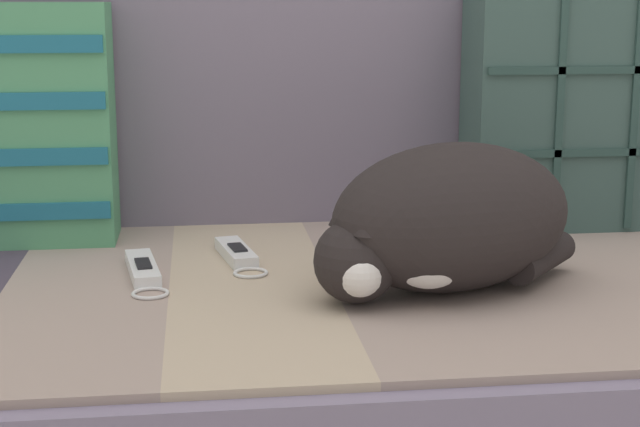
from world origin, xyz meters
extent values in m
cube|color=slate|center=(0.00, 0.10, 0.31)|extent=(1.82, 0.89, 0.23)
cube|color=gray|center=(-0.33, 0.08, 0.43)|extent=(0.22, 0.80, 0.01)
cube|color=tan|center=(-0.11, 0.08, 0.43)|extent=(0.22, 0.80, 0.01)
cube|color=gray|center=(0.11, 0.08, 0.43)|extent=(0.22, 0.80, 0.01)
cube|color=gray|center=(0.33, 0.08, 0.43)|extent=(0.22, 0.80, 0.01)
cube|color=slate|center=(0.00, 0.48, 0.69)|extent=(1.82, 0.14, 0.52)
cube|color=#38514C|center=(0.46, 0.34, 0.63)|extent=(0.38, 0.13, 0.40)
cube|color=#28423D|center=(0.46, 0.27, 0.57)|extent=(0.36, 0.01, 0.01)
cube|color=#28423D|center=(0.40, 0.27, 0.63)|extent=(0.01, 0.01, 0.38)
cube|color=#28423D|center=(0.46, 0.27, 0.70)|extent=(0.36, 0.01, 0.01)
cube|color=#28423D|center=(0.52, 0.27, 0.63)|extent=(0.01, 0.01, 0.38)
ellipsoid|color=black|center=(0.15, -0.01, 0.53)|extent=(0.40, 0.32, 0.19)
sphere|color=black|center=(0.02, -0.06, 0.49)|extent=(0.11, 0.11, 0.11)
sphere|color=white|center=(0.02, -0.09, 0.48)|extent=(0.06, 0.06, 0.06)
ellipsoid|color=white|center=(0.11, -0.09, 0.50)|extent=(0.10, 0.05, 0.09)
cylinder|color=black|center=(0.28, 0.01, 0.47)|extent=(0.13, 0.15, 0.04)
cone|color=black|center=(0.03, -0.09, 0.55)|extent=(0.04, 0.04, 0.04)
cone|color=black|center=(0.01, -0.04, 0.55)|extent=(0.04, 0.04, 0.04)
cube|color=white|center=(-0.12, 0.18, 0.44)|extent=(0.06, 0.14, 0.02)
cube|color=black|center=(-0.12, 0.17, 0.45)|extent=(0.03, 0.05, 0.00)
cube|color=black|center=(-0.13, 0.25, 0.44)|extent=(0.03, 0.01, 0.02)
torus|color=silver|center=(-0.11, 0.09, 0.44)|extent=(0.06, 0.06, 0.01)
cube|color=white|center=(-0.26, 0.11, 0.44)|extent=(0.06, 0.16, 0.02)
cube|color=black|center=(-0.25, 0.10, 0.45)|extent=(0.03, 0.06, 0.00)
cube|color=black|center=(-0.27, 0.18, 0.44)|extent=(0.03, 0.01, 0.02)
torus|color=silver|center=(-0.24, 0.01, 0.44)|extent=(0.06, 0.06, 0.01)
camera|label=1|loc=(-0.18, -1.23, 0.80)|focal=55.00mm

